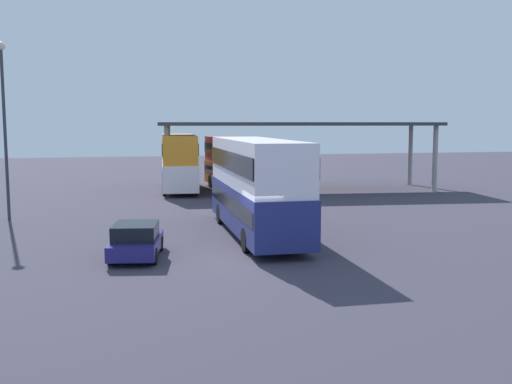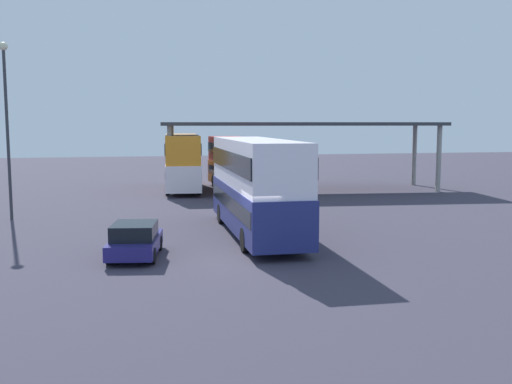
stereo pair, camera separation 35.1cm
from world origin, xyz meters
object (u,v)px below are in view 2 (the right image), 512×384
parked_hatchback (135,240)px  double_decker_mid_row (238,162)px  lamppost_tall (6,112)px  double_decker_main (256,183)px  double_decker_near_canopy (182,160)px

parked_hatchback → double_decker_mid_row: double_decker_mid_row is taller
parked_hatchback → double_decker_mid_row: 22.14m
double_decker_mid_row → lamppost_tall: 17.87m
double_decker_main → double_decker_near_canopy: 19.10m
double_decker_main → double_decker_mid_row: bearing=-7.0°
double_decker_near_canopy → parked_hatchback: bearing=174.4°
double_decker_near_canopy → double_decker_mid_row: 4.45m
double_decker_main → parked_hatchback: size_ratio=2.84×
double_decker_mid_row → lamppost_tall: bearing=120.8°
parked_hatchback → double_decker_main: bearing=-49.0°
double_decker_main → double_decker_near_canopy: size_ratio=1.03×
double_decker_main → double_decker_mid_row: 17.38m
parked_hatchback → lamppost_tall: bearing=40.6°
double_decker_mid_row → parked_hatchback: bearing=154.2°
double_decker_near_canopy → double_decker_mid_row: size_ratio=1.06×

